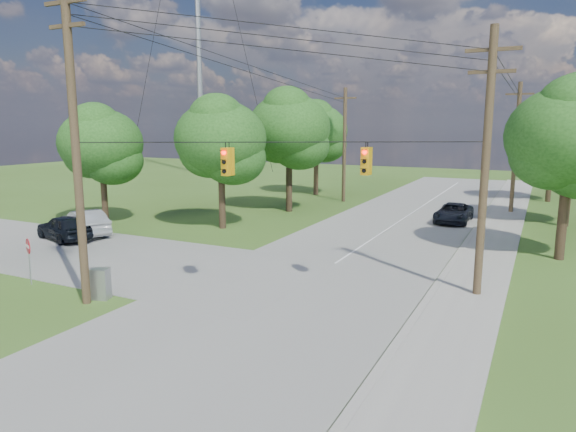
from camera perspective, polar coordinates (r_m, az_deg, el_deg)
The scene contains 22 objects.
ground at distance 18.42m, azimuth -12.50°, elevation -11.95°, with size 140.00×140.00×0.00m, color #3B591D.
main_road at distance 21.36m, azimuth 0.32°, elevation -8.53°, with size 10.00×100.00×0.03m, color gray.
sidewalk_east at distance 19.52m, azimuth 18.60°, elevation -10.78°, with size 2.60×100.00×0.12m, color #9B9A91.
pole_sw at distance 20.61m, azimuth -22.57°, elevation 7.64°, with size 2.00×0.32×12.00m.
pole_ne at distance 21.30m, azimuth 21.10°, elevation 5.74°, with size 2.00×0.32×10.50m.
pole_north_e at distance 43.24m, azimuth 23.97°, elevation 7.01°, with size 2.00×0.32×10.00m.
pole_north_w at distance 46.03m, azimuth 6.29°, elevation 7.95°, with size 2.00×0.32×10.00m.
power_lines at distance 26.54m, azimuth 5.80°, elevation 15.07°, with size 13.93×29.62×4.93m.
traffic_signals at distance 19.52m, azimuth 1.06°, elevation 6.16°, with size 4.91×3.27×1.05m.
radio_mast at distance 74.74m, azimuth -10.02°, elevation 22.10°, with size 0.70×0.70×45.00m, color #939699.
tree_w_near at distance 33.94m, azimuth -7.49°, elevation 8.50°, with size 6.00×6.00×8.40m.
tree_w_mid at distance 40.36m, azimuth 0.12°, elevation 9.77°, with size 6.40×6.40×9.22m.
tree_w_far at distance 50.28m, azimuth 3.18°, elevation 9.46°, with size 6.00×6.00×8.73m.
tree_e_near at distance 29.19m, azimuth 28.89°, elevation 7.72°, with size 6.20×6.20×8.81m.
tree_e_mid at distance 39.19m, azimuth 29.18°, elevation 8.97°, with size 6.60×6.60×9.64m.
tree_e_far at distance 51.17m, azimuth 27.41°, elevation 7.99°, with size 5.80×5.80×8.32m.
tree_cross_n at distance 37.21m, azimuth -20.06°, elevation 7.61°, with size 5.60×5.60×7.91m.
car_cross_dark at distance 33.42m, azimuth -23.64°, elevation -1.16°, with size 1.79×4.46×1.52m, color black.
car_cross_silver at distance 34.41m, azimuth -21.63°, elevation -0.66°, with size 1.68×4.81×1.58m, color #AEB1B5.
car_main_north at distance 37.99m, azimuth 17.92°, elevation 0.33°, with size 2.20×4.77×1.33m, color black.
control_cabinet at distance 21.81m, azimuth -20.13°, elevation -7.09°, with size 0.69×0.50×1.25m, color #939699.
do_not_enter_sign at distance 24.68m, azimuth -26.89°, elevation -3.46°, with size 0.64×0.31×2.05m.
Camera 1 is at (10.91, -13.16, 6.86)m, focal length 32.00 mm.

